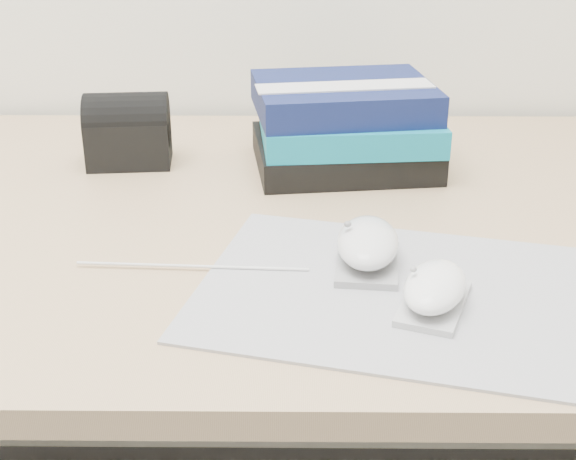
{
  "coord_description": "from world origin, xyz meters",
  "views": [
    {
      "loc": [
        -0.09,
        0.67,
        1.13
      ],
      "look_at": [
        -0.1,
        1.44,
        0.77
      ],
      "focal_mm": 50.0,
      "sensor_mm": 36.0,
      "label": 1
    }
  ],
  "objects_px": {
    "mouse_front": "(435,289)",
    "book_stack": "(345,126)",
    "desk": "(357,342)",
    "mouse_rear": "(368,245)",
    "pouch": "(128,130)"
  },
  "relations": [
    {
      "from": "desk",
      "to": "mouse_front",
      "type": "distance_m",
      "value": 0.4
    },
    {
      "from": "book_stack",
      "to": "pouch",
      "type": "distance_m",
      "value": 0.31
    },
    {
      "from": "mouse_front",
      "to": "book_stack",
      "type": "xyz_separation_m",
      "value": [
        -0.06,
        0.4,
        0.04
      ]
    },
    {
      "from": "mouse_rear",
      "to": "pouch",
      "type": "distance_m",
      "value": 0.45
    },
    {
      "from": "book_stack",
      "to": "mouse_rear",
      "type": "bearing_deg",
      "value": -88.6
    },
    {
      "from": "mouse_rear",
      "to": "mouse_front",
      "type": "height_order",
      "value": "mouse_rear"
    },
    {
      "from": "desk",
      "to": "book_stack",
      "type": "bearing_deg",
      "value": 101.68
    },
    {
      "from": "mouse_front",
      "to": "pouch",
      "type": "relative_size",
      "value": 0.96
    },
    {
      "from": "mouse_front",
      "to": "book_stack",
      "type": "height_order",
      "value": "book_stack"
    },
    {
      "from": "desk",
      "to": "book_stack",
      "type": "height_order",
      "value": "book_stack"
    },
    {
      "from": "mouse_rear",
      "to": "pouch",
      "type": "relative_size",
      "value": 1.01
    },
    {
      "from": "mouse_rear",
      "to": "mouse_front",
      "type": "distance_m",
      "value": 0.11
    },
    {
      "from": "mouse_front",
      "to": "book_stack",
      "type": "bearing_deg",
      "value": 99.23
    },
    {
      "from": "mouse_front",
      "to": "book_stack",
      "type": "distance_m",
      "value": 0.41
    },
    {
      "from": "desk",
      "to": "book_stack",
      "type": "xyz_separation_m",
      "value": [
        -0.02,
        0.1,
        0.29
      ]
    }
  ]
}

